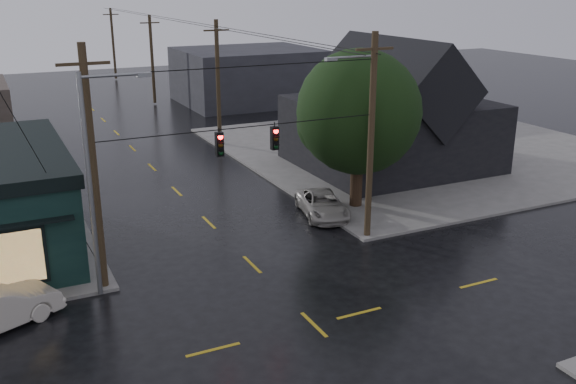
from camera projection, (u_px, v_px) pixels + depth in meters
name	position (u px, v px, depth m)	size (l,w,h in m)	color
ground_plane	(314.00, 325.00, 24.13)	(160.00, 160.00, 0.00)	black
sidewalk_ne	(421.00, 148.00, 49.50)	(28.00, 28.00, 0.15)	#605F5A
ne_building	(392.00, 103.00, 43.49)	(12.60, 11.60, 8.75)	black
corner_tree	(359.00, 112.00, 34.99)	(6.89, 6.89, 8.84)	black
utility_pole_nw	(105.00, 288.00, 27.00)	(2.00, 0.32, 10.15)	black
utility_pole_ne	(367.00, 237.00, 32.38)	(2.00, 0.32, 10.15)	black
utility_pole_far_a	(220.00, 145.00, 50.77)	(2.00, 0.32, 9.65)	black
utility_pole_far_b	(155.00, 104.00, 67.88)	(2.00, 0.32, 9.15)	black
utility_pole_far_c	(116.00, 80.00, 84.98)	(2.00, 0.32, 9.15)	black
span_signal_assembly	(247.00, 140.00, 27.96)	(13.00, 0.48, 1.23)	black
streetlight_nw	(101.00, 297.00, 26.27)	(5.40, 0.30, 9.15)	gray
streetlight_ne	(368.00, 231.00, 33.19)	(5.40, 0.30, 9.15)	gray
bg_building_east	(248.00, 76.00, 68.38)	(14.00, 12.00, 5.60)	#25262A
suv_silver	(322.00, 204.00, 35.21)	(2.16, 4.69, 1.30)	gray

